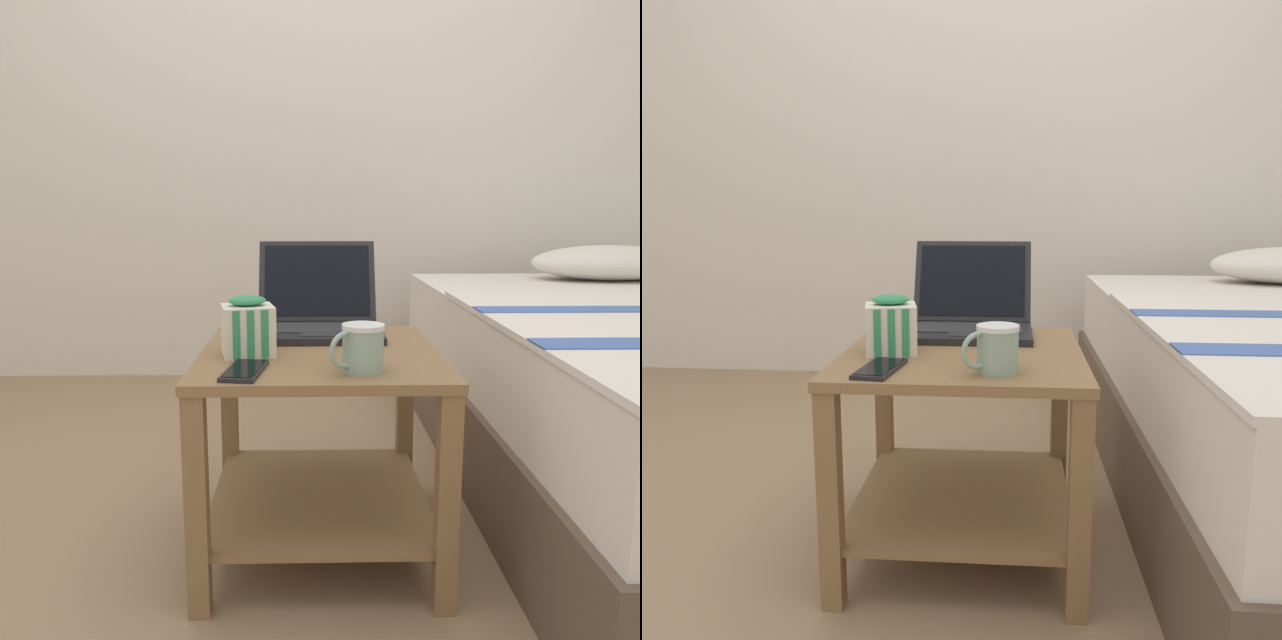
{
  "view_description": "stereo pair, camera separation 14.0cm",
  "coord_description": "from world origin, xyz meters",
  "views": [
    {
      "loc": [
        -0.03,
        -1.43,
        0.82
      ],
      "look_at": [
        0.0,
        -0.04,
        0.57
      ],
      "focal_mm": 35.0,
      "sensor_mm": 36.0,
      "label": 1
    },
    {
      "loc": [
        0.11,
        -1.42,
        0.82
      ],
      "look_at": [
        0.0,
        -0.04,
        0.57
      ],
      "focal_mm": 35.0,
      "sensor_mm": 36.0,
      "label": 2
    }
  ],
  "objects": [
    {
      "name": "back_wall",
      "position": [
        0.0,
        1.62,
        1.25
      ],
      "size": [
        8.0,
        0.05,
        2.5
      ],
      "color": "beige",
      "rests_on": "ground_plane"
    },
    {
      "name": "bedside_table",
      "position": [
        0.0,
        0.0,
        0.32
      ],
      "size": [
        0.55,
        0.6,
        0.49
      ],
      "color": "olive",
      "rests_on": "ground_plane"
    },
    {
      "name": "snack_bag",
      "position": [
        -0.16,
        -0.04,
        0.55
      ],
      "size": [
        0.13,
        0.13,
        0.14
      ],
      "color": "silver",
      "rests_on": "bedside_table"
    },
    {
      "name": "mug_front_left",
      "position": [
        0.08,
        -0.2,
        0.54
      ],
      "size": [
        0.12,
        0.1,
        0.1
      ],
      "color": "#8CA593",
      "rests_on": "bedside_table"
    },
    {
      "name": "cell_phone",
      "position": [
        -0.16,
        -0.2,
        0.49
      ],
      "size": [
        0.09,
        0.17,
        0.01
      ],
      "color": "black",
      "rests_on": "bedside_table"
    },
    {
      "name": "ground_plane",
      "position": [
        0.0,
        0.0,
        0.0
      ],
      "size": [
        8.0,
        8.0,
        0.0
      ],
      "primitive_type": "plane",
      "color": "#937556"
    },
    {
      "name": "laptop",
      "position": [
        0.0,
        0.22,
        0.54
      ],
      "size": [
        0.33,
        0.35,
        0.24
      ],
      "color": "black",
      "rests_on": "bedside_table"
    }
  ]
}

